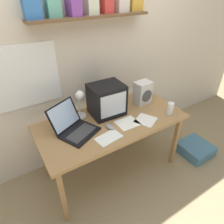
{
  "coord_description": "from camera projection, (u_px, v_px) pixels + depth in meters",
  "views": [
    {
      "loc": [
        -0.88,
        -1.41,
        1.92
      ],
      "look_at": [
        0.0,
        0.0,
        0.83
      ],
      "focal_mm": 32.0,
      "sensor_mm": 36.0,
      "label": 1
    }
  ],
  "objects": [
    {
      "name": "ground_plane",
      "position": [
        112.0,
        168.0,
        2.45
      ],
      "size": [
        12.0,
        12.0,
        0.0
      ],
      "primitive_type": "plane",
      "color": "#9A835F"
    },
    {
      "name": "back_wall",
      "position": [
        86.0,
        51.0,
        2.09
      ],
      "size": [
        5.6,
        0.24,
        2.6
      ],
      "color": "beige",
      "rests_on": "ground_plane"
    },
    {
      "name": "corner_desk",
      "position": [
        112.0,
        125.0,
        2.09
      ],
      "size": [
        1.52,
        0.72,
        0.73
      ],
      "color": "#A37748",
      "rests_on": "ground_plane"
    },
    {
      "name": "crt_monitor",
      "position": [
        107.0,
        100.0,
        2.07
      ],
      "size": [
        0.36,
        0.3,
        0.33
      ],
      "rotation": [
        0.0,
        0.0,
        -0.04
      ],
      "color": "black",
      "rests_on": "corner_desk"
    },
    {
      "name": "laptop",
      "position": [
        73.0,
        125.0,
        1.87
      ],
      "size": [
        0.45,
        0.47,
        0.26
      ],
      "rotation": [
        0.0,
        0.0,
        0.44
      ],
      "color": "black",
      "rests_on": "corner_desk"
    },
    {
      "name": "desk_lamp",
      "position": [
        80.0,
        101.0,
        1.97
      ],
      "size": [
        0.13,
        0.16,
        0.33
      ],
      "rotation": [
        0.0,
        0.0,
        -0.08
      ],
      "color": "white",
      "rests_on": "corner_desk"
    },
    {
      "name": "juice_glass",
      "position": [
        170.0,
        109.0,
        2.11
      ],
      "size": [
        0.07,
        0.07,
        0.13
      ],
      "color": "white",
      "rests_on": "corner_desk"
    },
    {
      "name": "space_heater",
      "position": [
        143.0,
        93.0,
        2.28
      ],
      "size": [
        0.2,
        0.16,
        0.26
      ],
      "rotation": [
        0.0,
        0.0,
        0.07
      ],
      "color": "silver",
      "rests_on": "corner_desk"
    },
    {
      "name": "computer_mouse",
      "position": [
        110.0,
        127.0,
        1.93
      ],
      "size": [
        0.08,
        0.11,
        0.03
      ],
      "rotation": [
        0.0,
        0.0,
        0.17
      ],
      "color": "gray",
      "rests_on": "corner_desk"
    },
    {
      "name": "printed_handout",
      "position": [
        109.0,
        137.0,
        1.82
      ],
      "size": [
        0.26,
        0.18,
        0.0
      ],
      "rotation": [
        0.0,
        0.0,
        0.14
      ],
      "color": "white",
      "rests_on": "corner_desk"
    },
    {
      "name": "open_notebook",
      "position": [
        146.0,
        120.0,
        2.05
      ],
      "size": [
        0.26,
        0.26,
        0.0
      ],
      "rotation": [
        0.0,
        0.0,
        0.47
      ],
      "color": "white",
      "rests_on": "corner_desk"
    },
    {
      "name": "loose_paper_near_monitor",
      "position": [
        128.0,
        123.0,
        2.01
      ],
      "size": [
        0.22,
        0.19,
        0.0
      ],
      "rotation": [
        0.0,
        0.0,
        -0.02
      ],
      "color": "white",
      "rests_on": "corner_desk"
    },
    {
      "name": "floor_cushion",
      "position": [
        195.0,
        149.0,
        2.64
      ],
      "size": [
        0.38,
        0.38,
        0.14
      ],
      "color": "teal",
      "rests_on": "ground_plane"
    }
  ]
}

